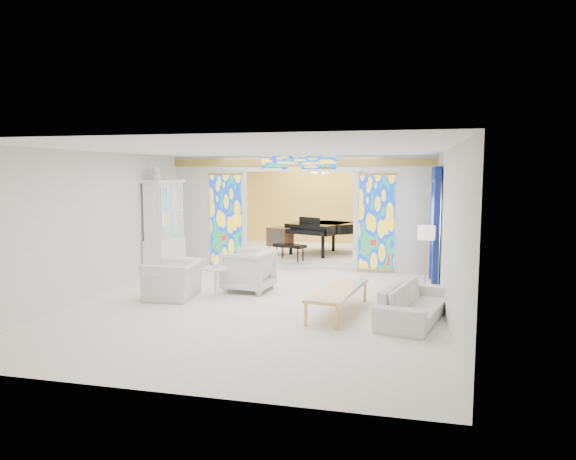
% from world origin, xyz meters
% --- Properties ---
extents(floor, '(12.00, 12.00, 0.00)m').
position_xyz_m(floor, '(0.00, 0.00, 0.00)').
color(floor, white).
rests_on(floor, ground).
extents(ceiling, '(7.00, 12.00, 0.02)m').
position_xyz_m(ceiling, '(0.00, 0.00, 3.00)').
color(ceiling, white).
rests_on(ceiling, wall_back).
extents(wall_back, '(7.00, 0.02, 3.00)m').
position_xyz_m(wall_back, '(0.00, 6.00, 1.50)').
color(wall_back, silver).
rests_on(wall_back, floor).
extents(wall_front, '(7.00, 0.02, 3.00)m').
position_xyz_m(wall_front, '(0.00, -6.00, 1.50)').
color(wall_front, silver).
rests_on(wall_front, floor).
extents(wall_left, '(0.02, 12.00, 3.00)m').
position_xyz_m(wall_left, '(-3.50, 0.00, 1.50)').
color(wall_left, silver).
rests_on(wall_left, floor).
extents(wall_right, '(0.02, 12.00, 3.00)m').
position_xyz_m(wall_right, '(3.50, 0.00, 1.50)').
color(wall_right, silver).
rests_on(wall_right, floor).
extents(partition_wall, '(7.00, 0.22, 3.00)m').
position_xyz_m(partition_wall, '(0.00, 2.00, 1.65)').
color(partition_wall, silver).
rests_on(partition_wall, floor).
extents(stained_glass_left, '(0.90, 0.04, 2.40)m').
position_xyz_m(stained_glass_left, '(-2.03, 1.89, 1.30)').
color(stained_glass_left, gold).
rests_on(stained_glass_left, partition_wall).
extents(stained_glass_right, '(0.90, 0.04, 2.40)m').
position_xyz_m(stained_glass_right, '(2.03, 1.89, 1.30)').
color(stained_glass_right, gold).
rests_on(stained_glass_right, partition_wall).
extents(stained_glass_transom, '(2.00, 0.04, 0.34)m').
position_xyz_m(stained_glass_transom, '(0.00, 1.89, 2.82)').
color(stained_glass_transom, gold).
rests_on(stained_glass_transom, partition_wall).
extents(alcove_platform, '(6.80, 3.80, 0.18)m').
position_xyz_m(alcove_platform, '(0.00, 4.10, 0.09)').
color(alcove_platform, white).
rests_on(alcove_platform, floor).
extents(gold_curtain_back, '(6.70, 0.10, 2.90)m').
position_xyz_m(gold_curtain_back, '(0.00, 5.88, 1.50)').
color(gold_curtain_back, '#E1B14E').
rests_on(gold_curtain_back, wall_back).
extents(chandelier, '(0.48, 0.48, 0.30)m').
position_xyz_m(chandelier, '(0.20, 4.00, 2.55)').
color(chandelier, gold).
rests_on(chandelier, ceiling).
extents(blue_drapes, '(0.14, 1.85, 2.65)m').
position_xyz_m(blue_drapes, '(3.40, 0.70, 1.58)').
color(blue_drapes, navy).
rests_on(blue_drapes, wall_right).
extents(china_cabinet, '(0.56, 1.46, 2.72)m').
position_xyz_m(china_cabinet, '(-3.22, 0.60, 1.17)').
color(china_cabinet, white).
rests_on(china_cabinet, floor).
extents(armchair_left, '(1.11, 1.25, 0.76)m').
position_xyz_m(armchair_left, '(-1.84, -1.72, 0.38)').
color(armchair_left, white).
rests_on(armchair_left, floor).
extents(armchair_right, '(1.09, 1.06, 0.90)m').
position_xyz_m(armchair_right, '(-0.55, -0.79, 0.45)').
color(armchair_right, white).
rests_on(armchair_right, floor).
extents(sofa, '(1.36, 2.30, 0.63)m').
position_xyz_m(sofa, '(2.95, -2.26, 0.32)').
color(sofa, white).
rests_on(sofa, floor).
extents(side_table, '(0.60, 0.60, 0.62)m').
position_xyz_m(side_table, '(-1.02, -1.50, 0.40)').
color(side_table, white).
rests_on(side_table, floor).
extents(vase, '(0.17, 0.17, 0.17)m').
position_xyz_m(vase, '(-1.02, -1.50, 0.71)').
color(vase, white).
rests_on(vase, side_table).
extents(coffee_table, '(0.96, 2.18, 0.47)m').
position_xyz_m(coffee_table, '(1.60, -2.14, 0.43)').
color(coffee_table, white).
rests_on(coffee_table, floor).
extents(floor_lamp, '(0.45, 0.45, 1.47)m').
position_xyz_m(floor_lamp, '(3.19, -0.34, 1.26)').
color(floor_lamp, gold).
rests_on(floor_lamp, floor).
extents(grand_piano, '(2.45, 2.89, 1.11)m').
position_xyz_m(grand_piano, '(0.44, 3.59, 0.93)').
color(grand_piano, black).
rests_on(grand_piano, alcove_platform).
extents(tv_console, '(0.81, 0.70, 0.79)m').
position_xyz_m(tv_console, '(-0.82, 3.09, 0.69)').
color(tv_console, brown).
rests_on(tv_console, alcove_platform).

